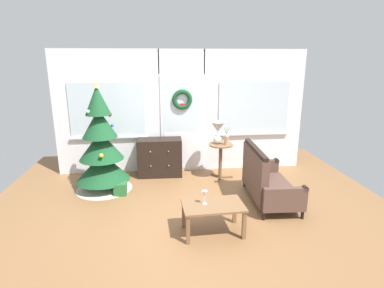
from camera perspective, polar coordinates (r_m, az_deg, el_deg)
name	(u,v)px	position (r m, az deg, el deg)	size (l,w,h in m)	color
ground_plane	(192,215)	(4.95, 0.09, -12.96)	(6.76, 6.76, 0.00)	brown
back_wall_with_door	(182,112)	(6.52, -1.85, 5.96)	(5.20, 0.19, 2.55)	white
christmas_tree	(101,150)	(5.85, -16.36, -1.14)	(1.03, 1.03, 1.99)	#4C331E
dresser_cabinet	(160,157)	(6.43, -5.95, -2.45)	(0.91, 0.46, 0.78)	black
settee_sofa	(265,180)	(5.39, 13.34, -6.54)	(0.77, 1.43, 0.96)	black
side_table	(221,154)	(6.22, 5.28, -1.89)	(0.50, 0.48, 0.72)	brown
table_lamp	(218,130)	(6.12, 4.77, 2.64)	(0.28, 0.28, 0.44)	silver
flower_vase	(227,139)	(6.09, 6.39, 0.92)	(0.11, 0.10, 0.35)	tan
coffee_table	(213,209)	(4.35, 3.90, -11.80)	(0.87, 0.56, 0.43)	brown
wine_glass	(205,194)	(4.27, 2.34, -9.25)	(0.08, 0.08, 0.20)	silver
gift_box	(120,189)	(5.73, -13.06, -8.04)	(0.22, 0.20, 0.22)	#266633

